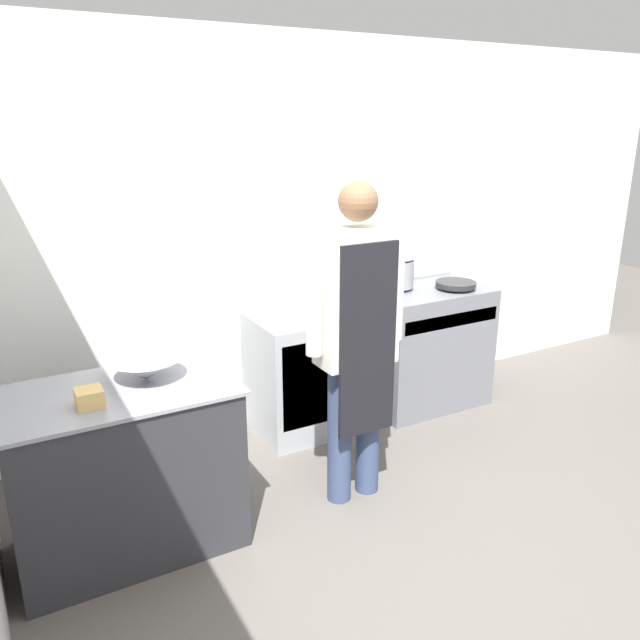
{
  "coord_description": "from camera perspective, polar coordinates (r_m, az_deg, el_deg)",
  "views": [
    {
      "loc": [
        -1.64,
        -1.98,
        2.14
      ],
      "look_at": [
        0.05,
        1.07,
        1.01
      ],
      "focal_mm": 35.0,
      "sensor_mm": 36.0,
      "label": 1
    }
  ],
  "objects": [
    {
      "name": "ground_plane",
      "position": [
        3.35,
        8.74,
        -22.06
      ],
      "size": [
        14.0,
        14.0,
        0.0
      ],
      "primitive_type": "plane",
      "color": "#5B5651"
    },
    {
      "name": "wall_back",
      "position": [
        4.35,
        -6.42,
        7.34
      ],
      "size": [
        8.0,
        0.05,
        2.7
      ],
      "color": "white",
      "rests_on": "ground_plane"
    },
    {
      "name": "prep_counter",
      "position": [
        3.4,
        -17.38,
        -12.9
      ],
      "size": [
        1.13,
        0.67,
        0.88
      ],
      "color": "#2D2D33",
      "rests_on": "ground_plane"
    },
    {
      "name": "stove",
      "position": [
        4.89,
        9.5,
        -2.37
      ],
      "size": [
        0.92,
        0.61,
        0.94
      ],
      "color": "slate",
      "rests_on": "ground_plane"
    },
    {
      "name": "fridge_unit",
      "position": [
        4.39,
        -2.02,
        -5.02
      ],
      "size": [
        0.6,
        0.57,
        0.85
      ],
      "color": "#A8ADB2",
      "rests_on": "ground_plane"
    },
    {
      "name": "person_cook",
      "position": [
        3.42,
        3.37,
        -0.76
      ],
      "size": [
        0.61,
        0.24,
        1.84
      ],
      "color": "#38476B",
      "rests_on": "ground_plane"
    },
    {
      "name": "mixing_bowl",
      "position": [
        3.26,
        -15.67,
        -4.32
      ],
      "size": [
        0.37,
        0.37,
        0.11
      ],
      "color": "gray",
      "rests_on": "prep_counter"
    },
    {
      "name": "plastic_tub",
      "position": [
        3.05,
        -20.34,
        -6.7
      ],
      "size": [
        0.12,
        0.12,
        0.08
      ],
      "color": "#D8B266",
      "rests_on": "prep_counter"
    },
    {
      "name": "stock_pot",
      "position": [
        4.68,
        7.07,
        4.48
      ],
      "size": [
        0.25,
        0.25,
        0.24
      ],
      "color": "gray",
      "rests_on": "stove"
    },
    {
      "name": "saute_pan",
      "position": [
        4.79,
        12.31,
        3.23
      ],
      "size": [
        0.3,
        0.3,
        0.04
      ],
      "color": "#262628",
      "rests_on": "stove"
    }
  ]
}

